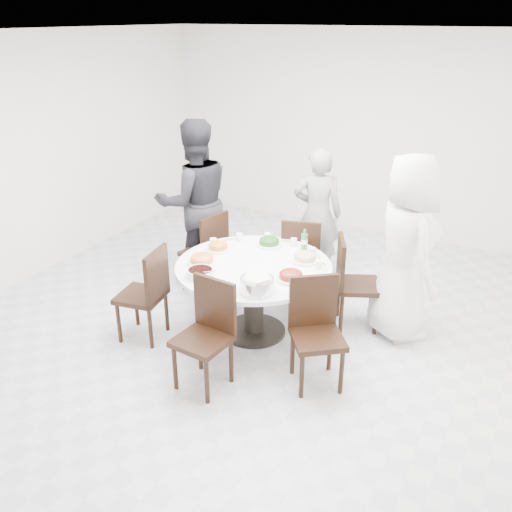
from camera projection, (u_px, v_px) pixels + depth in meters
The scene contains 25 objects.
floor at pixel (266, 318), 5.73m from camera, with size 6.00×6.00×0.01m, color silver.
ceiling at pixel (269, 32), 4.59m from camera, with size 6.00×6.00×0.01m, color white.
wall_back at pixel (364, 134), 7.58m from camera, with size 6.00×0.01×2.80m, color white.
wall_front at pixel (2, 347), 2.74m from camera, with size 6.00×0.01×2.80m, color white.
wall_left at pixel (42, 156), 6.44m from camera, with size 0.01×6.00×2.80m, color white.
dining_table at pixel (254, 299), 5.33m from camera, with size 1.50×1.50×0.75m, color white.
chair_ne at pixel (358, 283), 5.42m from camera, with size 0.42×0.42×0.95m, color black.
chair_n at pixel (302, 256), 6.02m from camera, with size 0.42×0.42×0.95m, color black.
chair_nw at pixel (203, 251), 6.16m from camera, with size 0.42×0.42×0.95m, color black.
chair_sw at pixel (141, 294), 5.22m from camera, with size 0.42×0.42×0.95m, color black.
chair_s at pixel (202, 338), 4.50m from camera, with size 0.42×0.42×0.95m, color black.
chair_se at pixel (318, 336), 4.53m from camera, with size 0.42×0.42×0.95m, color black.
diner_right at pixel (405, 249), 5.12m from camera, with size 0.89×0.58×1.83m, color silver.
diner_middle at pixel (317, 214), 6.38m from camera, with size 0.57×0.38×1.57m, color black.
diner_left at pixel (195, 202), 6.27m from camera, with size 0.93×0.72×1.90m, color black.
dish_greens at pixel (269, 243), 5.58m from camera, with size 0.26×0.26×0.07m, color white.
dish_pale at pixel (305, 258), 5.22m from camera, with size 0.27×0.27×0.07m, color white.
dish_orange at pixel (218, 247), 5.47m from camera, with size 0.24×0.24×0.07m, color white.
dish_redbrown at pixel (291, 277), 4.86m from camera, with size 0.27×0.27×0.07m, color white.
dish_tofu at pixel (202, 260), 5.18m from camera, with size 0.28×0.28×0.07m, color white.
rice_bowl at pixel (257, 285), 4.64m from camera, with size 0.29×0.29×0.13m, color silver.
soup_bowl at pixel (200, 273), 4.91m from camera, with size 0.25×0.25×0.08m, color white.
beverage_bottle at pixel (304, 240), 5.44m from camera, with size 0.06×0.06×0.22m, color #2C6E33.
tea_cups at pixel (280, 238), 5.68m from camera, with size 0.07×0.07×0.08m, color white.
chopsticks at pixel (284, 240), 5.71m from camera, with size 0.24×0.04×0.01m, color tan, non-canonical shape.
Camera 1 is at (2.22, -4.44, 2.94)m, focal length 38.00 mm.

